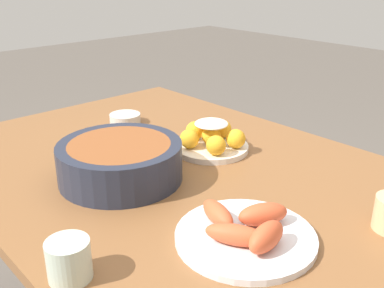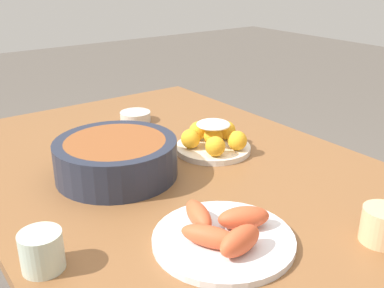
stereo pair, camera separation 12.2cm
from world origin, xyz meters
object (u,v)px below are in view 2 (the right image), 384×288
Objects in this scene: sauce_bowl at (135,116)px; cup_near at (382,225)px; cup_far at (42,251)px; cake_plate at (214,141)px; seafood_platter at (224,234)px; serving_bowl at (116,157)px; dining_table at (169,195)px.

cup_near is (-0.90, -0.03, 0.02)m from sauce_bowl.
cup_far is at bearing 61.62° from cup_near.
cake_plate is at bearing -67.57° from cup_far.
seafood_platter is 3.63× the size of cup_far.
serving_bowl is 0.38m from cup_far.
cup_near is 0.63m from cup_far.
dining_table is 0.39m from sauce_bowl.
dining_table is 0.40m from seafood_platter.
serving_bowl reaches higher than dining_table.
cup_near is (-0.54, 0.02, 0.00)m from cake_plate.
cake_plate is (-0.00, -0.15, 0.13)m from dining_table.
cup_near is at bearing -118.38° from cup_far.
sauce_bowl reaches higher than dining_table.
cup_far is at bearing 119.71° from dining_table.
dining_table is at bearing 164.33° from sauce_bowl.
seafood_platter is (-0.36, 0.27, -0.01)m from cake_plate.
seafood_platter is (-0.39, -0.03, -0.03)m from serving_bowl.
cup_near reaches higher than dining_table.
cup_near is at bearing -165.95° from dining_table.
serving_bowl reaches higher than sauce_bowl.
cup_far is (0.30, 0.56, 0.00)m from cup_near.
cup_far is (-0.24, 0.57, 0.00)m from cake_plate.
serving_bowl is 3.82× the size of cup_near.
cup_near is 1.05× the size of cup_far.
sauce_bowl is at bearing -35.70° from serving_bowl.
cake_plate is at bearing -172.01° from sauce_bowl.
dining_table is 6.11× the size of cake_plate.
serving_bowl is 0.62m from cup_near.
serving_bowl is 2.98× the size of sauce_bowl.
cake_plate reaches higher than seafood_platter.
sauce_bowl is at bearing -41.07° from cup_far.
cake_plate is 0.70× the size of serving_bowl.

